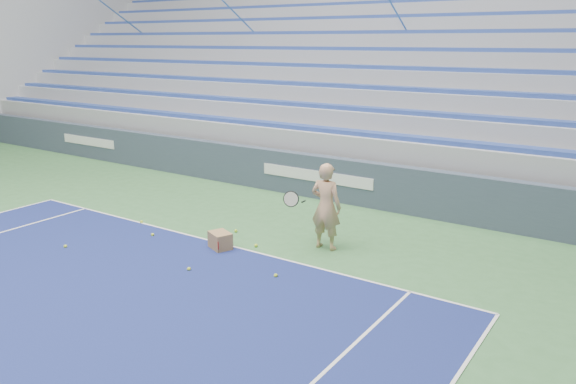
% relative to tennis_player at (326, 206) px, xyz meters
% --- Properties ---
extents(sponsor_barrier, '(30.00, 0.32, 1.10)m').
position_rel_tennis_player_xyz_m(sponsor_barrier, '(-1.97, 3.05, -0.30)').
color(sponsor_barrier, '#374354').
rests_on(sponsor_barrier, ground).
extents(bleachers, '(31.00, 9.15, 7.30)m').
position_rel_tennis_player_xyz_m(bleachers, '(-1.98, 8.77, 1.51)').
color(bleachers, '#97999F').
rests_on(bleachers, ground).
extents(tennis_player, '(0.92, 0.84, 1.70)m').
position_rel_tennis_player_xyz_m(tennis_player, '(0.00, 0.00, 0.00)').
color(tennis_player, tan).
rests_on(tennis_player, ground).
extents(ball_box, '(0.54, 0.49, 0.33)m').
position_rel_tennis_player_xyz_m(ball_box, '(-1.67, -1.16, -0.68)').
color(ball_box, '#957248').
rests_on(ball_box, ground).
extents(tennis_ball_0, '(0.07, 0.07, 0.07)m').
position_rel_tennis_player_xyz_m(tennis_ball_0, '(-3.30, -1.40, -0.82)').
color(tennis_ball_0, '#C3DD2D').
rests_on(tennis_ball_0, ground).
extents(tennis_ball_1, '(0.07, 0.07, 0.07)m').
position_rel_tennis_player_xyz_m(tennis_ball_1, '(-2.03, -0.25, -0.82)').
color(tennis_ball_1, '#C3DD2D').
rests_on(tennis_ball_1, ground).
extents(tennis_ball_2, '(0.07, 0.07, 0.07)m').
position_rel_tennis_player_xyz_m(tennis_ball_2, '(-1.42, -2.29, -0.82)').
color(tennis_ball_2, '#C3DD2D').
rests_on(tennis_ball_2, ground).
extents(tennis_ball_3, '(0.07, 0.07, 0.07)m').
position_rel_tennis_player_xyz_m(tennis_ball_3, '(-1.15, -0.70, -0.82)').
color(tennis_ball_3, '#C3DD2D').
rests_on(tennis_ball_3, ground).
extents(tennis_ball_4, '(0.07, 0.07, 0.07)m').
position_rel_tennis_player_xyz_m(tennis_ball_4, '(-4.20, -2.82, -0.82)').
color(tennis_ball_4, '#C3DD2D').
rests_on(tennis_ball_4, ground).
extents(tennis_ball_5, '(0.07, 0.07, 0.07)m').
position_rel_tennis_player_xyz_m(tennis_ball_5, '(0.01, -1.67, -0.82)').
color(tennis_ball_5, '#C3DD2D').
rests_on(tennis_ball_5, ground).
extents(tennis_ball_6, '(0.07, 0.07, 0.07)m').
position_rel_tennis_player_xyz_m(tennis_ball_6, '(-4.14, -0.94, -0.82)').
color(tennis_ball_6, '#C3DD2D').
rests_on(tennis_ball_6, ground).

